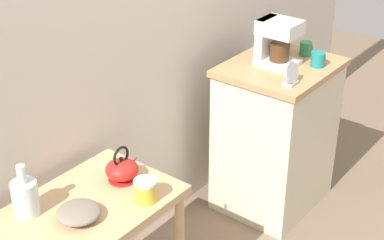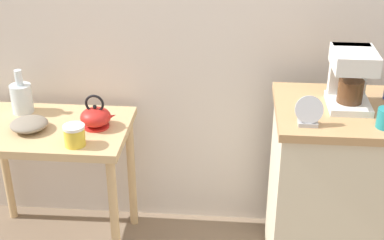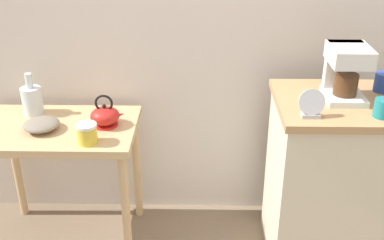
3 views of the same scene
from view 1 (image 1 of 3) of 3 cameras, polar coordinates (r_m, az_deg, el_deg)
name	(u,v)px [view 1 (image 1 of 3)]	position (r m, az deg, el deg)	size (l,w,h in m)	color
wooden_table	(86,227)	(2.56, -10.36, -10.32)	(0.80, 0.52, 0.73)	tan
kitchen_counter	(275,136)	(3.53, 8.21, -1.53)	(0.66, 0.55, 0.93)	beige
bowl_stoneware	(79,212)	(2.41, -11.10, -8.92)	(0.18, 0.18, 0.06)	gray
teakettle	(122,169)	(2.61, -6.88, -4.84)	(0.18, 0.15, 0.17)	red
glass_carafe_vase	(25,197)	(2.46, -16.10, -7.27)	(0.11, 0.11, 0.23)	silver
canister_enamel	(145,190)	(2.47, -4.60, -6.92)	(0.10, 0.10, 0.10)	gold
coffee_maker	(275,40)	(3.28, 8.22, 7.78)	(0.18, 0.22, 0.26)	white
mug_tall_green	(306,49)	(3.47, 11.14, 6.92)	(0.08, 0.07, 0.08)	#338C4C
mug_dark_teal	(318,59)	(3.33, 12.30, 5.86)	(0.09, 0.08, 0.08)	teal
mug_blue	(281,42)	(3.53, 8.80, 7.57)	(0.09, 0.09, 0.09)	#2D4CAD
table_clock	(291,75)	(3.05, 9.74, 4.40)	(0.11, 0.06, 0.13)	#B2B5BA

